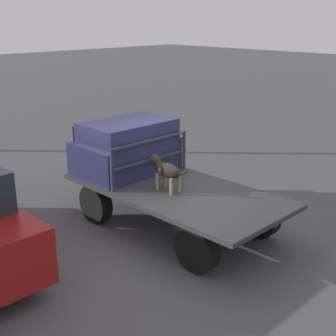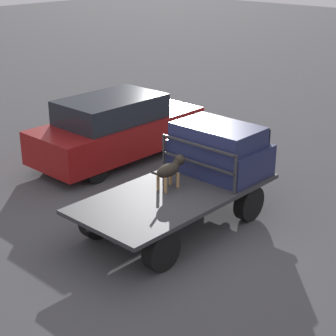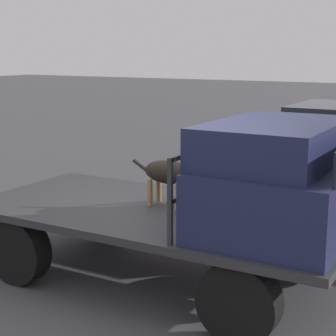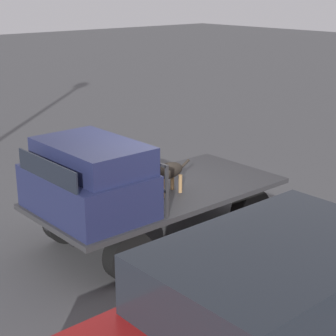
% 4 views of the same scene
% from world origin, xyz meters
% --- Properties ---
extents(ground_plane, '(80.00, 80.00, 0.00)m').
position_xyz_m(ground_plane, '(0.00, 0.00, 0.00)').
color(ground_plane, '#474749').
extents(flatbed_truck, '(4.08, 1.97, 0.78)m').
position_xyz_m(flatbed_truck, '(0.00, 0.00, 0.58)').
color(flatbed_truck, black).
rests_on(flatbed_truck, ground).
extents(truck_cab, '(1.28, 1.85, 1.02)m').
position_xyz_m(truck_cab, '(1.32, 0.00, 1.27)').
color(truck_cab, '#1E2347').
rests_on(truck_cab, flatbed_truck).
extents(truck_headboard, '(0.04, 1.85, 0.77)m').
position_xyz_m(truck_headboard, '(0.64, 0.00, 1.30)').
color(truck_headboard, '#2D2D30').
rests_on(truck_headboard, flatbed_truck).
extents(dog, '(0.94, 0.26, 0.63)m').
position_xyz_m(dog, '(0.07, 0.19, 1.17)').
color(dog, '#9E7547').
rests_on(dog, flatbed_truck).
extents(parked_sedan, '(4.59, 1.81, 1.66)m').
position_xyz_m(parked_sedan, '(1.79, 3.61, 0.83)').
color(parked_sedan, black).
rests_on(parked_sedan, ground).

